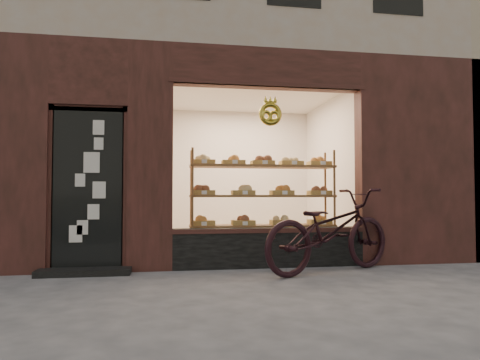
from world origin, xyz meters
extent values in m
plane|color=#4C4D52|center=(0.00, 0.00, 0.00)|extent=(90.00, 90.00, 0.00)
cube|color=black|center=(0.45, 2.12, 0.28)|extent=(2.70, 0.25, 0.55)
cube|color=black|center=(-2.00, 2.06, 1.10)|extent=(0.90, 0.04, 2.15)
cube|color=black|center=(-2.00, 1.90, 0.04)|extent=(1.15, 0.35, 0.08)
torus|color=gold|center=(0.45, 2.02, 2.15)|extent=(0.33, 0.07, 0.33)
cube|color=brown|center=(0.45, 2.55, 0.05)|extent=(2.20, 0.45, 0.04)
cube|color=brown|center=(0.45, 2.55, 0.55)|extent=(2.20, 0.45, 0.03)
cube|color=brown|center=(0.45, 2.55, 1.00)|extent=(2.20, 0.45, 0.04)
cube|color=brown|center=(0.45, 2.55, 1.45)|extent=(2.20, 0.45, 0.04)
cylinder|color=brown|center=(-0.62, 2.35, 0.85)|extent=(0.04, 0.04, 1.70)
cylinder|color=brown|center=(1.52, 2.35, 0.85)|extent=(0.04, 0.04, 1.70)
cylinder|color=brown|center=(-0.62, 2.75, 0.85)|extent=(0.04, 0.04, 1.70)
cylinder|color=brown|center=(1.52, 2.75, 0.85)|extent=(0.04, 0.04, 1.70)
cube|color=olive|center=(-0.45, 2.55, 0.60)|extent=(0.34, 0.24, 0.07)
sphere|color=#BD8433|center=(-0.45, 2.55, 0.69)|extent=(0.11, 0.11, 0.11)
cube|color=white|center=(-0.45, 2.36, 0.60)|extent=(0.07, 0.01, 0.05)
cube|color=olive|center=(0.15, 2.55, 0.60)|extent=(0.34, 0.24, 0.07)
sphere|color=brown|center=(0.15, 2.55, 0.69)|extent=(0.11, 0.11, 0.11)
cube|color=white|center=(0.15, 2.36, 0.60)|extent=(0.08, 0.01, 0.05)
cube|color=olive|center=(0.75, 2.55, 0.60)|extent=(0.34, 0.24, 0.07)
sphere|color=beige|center=(0.75, 2.55, 0.69)|extent=(0.11, 0.11, 0.11)
cube|color=white|center=(0.75, 2.36, 0.60)|extent=(0.07, 0.01, 0.05)
cube|color=olive|center=(1.35, 2.55, 0.60)|extent=(0.34, 0.24, 0.07)
sphere|color=#BD8433|center=(1.35, 2.55, 0.69)|extent=(0.11, 0.11, 0.11)
cube|color=white|center=(1.35, 2.36, 0.60)|extent=(0.08, 0.01, 0.05)
cube|color=olive|center=(-0.45, 2.55, 1.05)|extent=(0.34, 0.24, 0.07)
sphere|color=brown|center=(-0.45, 2.55, 1.14)|extent=(0.11, 0.11, 0.11)
cube|color=white|center=(-0.45, 2.36, 1.05)|extent=(0.07, 0.01, 0.06)
cube|color=olive|center=(0.15, 2.55, 1.05)|extent=(0.34, 0.24, 0.07)
sphere|color=beige|center=(0.15, 2.55, 1.14)|extent=(0.11, 0.11, 0.11)
cube|color=white|center=(0.15, 2.36, 1.05)|extent=(0.08, 0.01, 0.06)
cube|color=olive|center=(0.75, 2.55, 1.05)|extent=(0.34, 0.24, 0.07)
sphere|color=#BD8433|center=(0.75, 2.55, 1.14)|extent=(0.11, 0.11, 0.11)
cube|color=white|center=(0.75, 2.36, 1.05)|extent=(0.07, 0.01, 0.06)
cube|color=olive|center=(1.35, 2.55, 1.05)|extent=(0.34, 0.24, 0.07)
sphere|color=brown|center=(1.35, 2.55, 1.14)|extent=(0.11, 0.11, 0.11)
cube|color=white|center=(1.35, 2.36, 1.05)|extent=(0.08, 0.01, 0.06)
cube|color=olive|center=(-0.45, 2.55, 1.50)|extent=(0.34, 0.24, 0.07)
sphere|color=beige|center=(-0.45, 2.55, 1.59)|extent=(0.11, 0.11, 0.11)
cube|color=white|center=(-0.45, 2.36, 1.50)|extent=(0.07, 0.01, 0.06)
cube|color=olive|center=(0.00, 2.55, 1.50)|extent=(0.34, 0.24, 0.07)
sphere|color=#BD8433|center=(0.00, 2.55, 1.59)|extent=(0.11, 0.11, 0.11)
cube|color=white|center=(0.00, 2.36, 1.50)|extent=(0.07, 0.01, 0.06)
cube|color=olive|center=(0.45, 2.55, 1.50)|extent=(0.34, 0.24, 0.07)
sphere|color=brown|center=(0.45, 2.55, 1.59)|extent=(0.11, 0.11, 0.11)
cube|color=white|center=(0.45, 2.36, 1.50)|extent=(0.07, 0.01, 0.06)
cube|color=olive|center=(0.90, 2.55, 1.50)|extent=(0.34, 0.24, 0.07)
sphere|color=beige|center=(0.90, 2.55, 1.59)|extent=(0.11, 0.11, 0.11)
cube|color=white|center=(0.90, 2.36, 1.50)|extent=(0.07, 0.01, 0.06)
cube|color=olive|center=(1.35, 2.55, 1.50)|extent=(0.34, 0.24, 0.07)
sphere|color=#BD8433|center=(1.35, 2.55, 1.59)|extent=(0.11, 0.11, 0.11)
cube|color=white|center=(1.35, 2.36, 1.50)|extent=(0.08, 0.01, 0.06)
imported|color=black|center=(1.14, 1.58, 0.55)|extent=(2.22, 1.50, 1.10)
camera|label=1|loc=(-0.92, -3.80, 0.99)|focal=32.00mm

